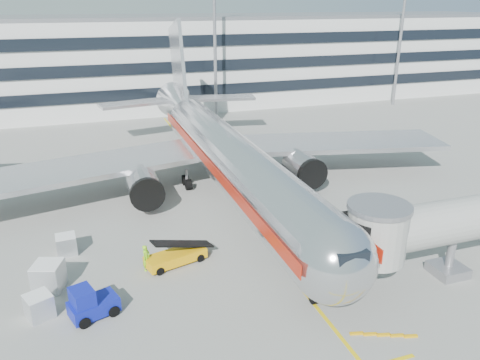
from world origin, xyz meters
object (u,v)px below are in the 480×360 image
object	(u,v)px
belt_loader	(176,256)
cargo_container_front	(39,306)
main_jet	(223,151)
cargo_container_left	(49,276)
ramp_worker	(146,258)
baggage_tug	(90,304)
cargo_container_right	(66,245)

from	to	relation	value
belt_loader	cargo_container_front	size ratio (longest dim) A/B	2.53
main_jet	cargo_container_left	bearing A→B (deg)	-141.58
ramp_worker	baggage_tug	bearing A→B (deg)	177.48
belt_loader	cargo_container_left	world-z (taller)	belt_loader
belt_loader	cargo_container_right	world-z (taller)	belt_loader
cargo_container_left	cargo_container_front	xyz separation A→B (m)	(-0.45, -3.00, -0.19)
cargo_container_front	ramp_worker	world-z (taller)	ramp_worker
cargo_container_front	cargo_container_left	bearing A→B (deg)	81.43
cargo_container_front	ramp_worker	size ratio (longest dim) A/B	0.97
baggage_tug	main_jet	bearing A→B (deg)	51.11
main_jet	belt_loader	distance (m)	14.66
baggage_tug	ramp_worker	bearing A→B (deg)	47.15
cargo_container_right	baggage_tug	bearing A→B (deg)	-80.43
belt_loader	baggage_tug	size ratio (longest dim) A/B	1.50
cargo_container_front	cargo_container_right	bearing A→B (deg)	78.63
baggage_tug	cargo_container_right	xyz separation A→B (m)	(-1.44, 8.53, -0.16)
main_jet	belt_loader	xyz separation A→B (m)	(-7.31, -12.19, -3.60)
main_jet	ramp_worker	world-z (taller)	main_jet
cargo_container_left	ramp_worker	distance (m)	6.47
main_jet	belt_loader	size ratio (longest dim) A/B	10.65
belt_loader	ramp_worker	xyz separation A→B (m)	(-2.12, -0.15, 0.34)
cargo_container_front	ramp_worker	distance (m)	7.66
cargo_container_front	belt_loader	bearing A→B (deg)	20.74
cargo_container_right	cargo_container_front	size ratio (longest dim) A/B	0.81
cargo_container_left	cargo_container_front	bearing A→B (deg)	-98.57
baggage_tug	cargo_container_left	size ratio (longest dim) A/B	1.41
baggage_tug	cargo_container_front	size ratio (longest dim) A/B	1.69
cargo_container_front	main_jet	bearing A→B (deg)	43.68
cargo_container_left	belt_loader	bearing A→B (deg)	2.83
belt_loader	ramp_worker	world-z (taller)	belt_loader
baggage_tug	cargo_container_front	bearing A→B (deg)	161.30
baggage_tug	cargo_container_right	world-z (taller)	baggage_tug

